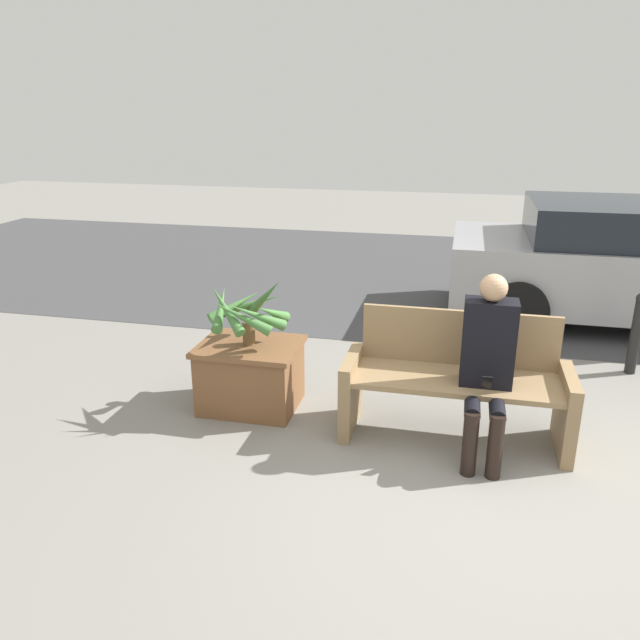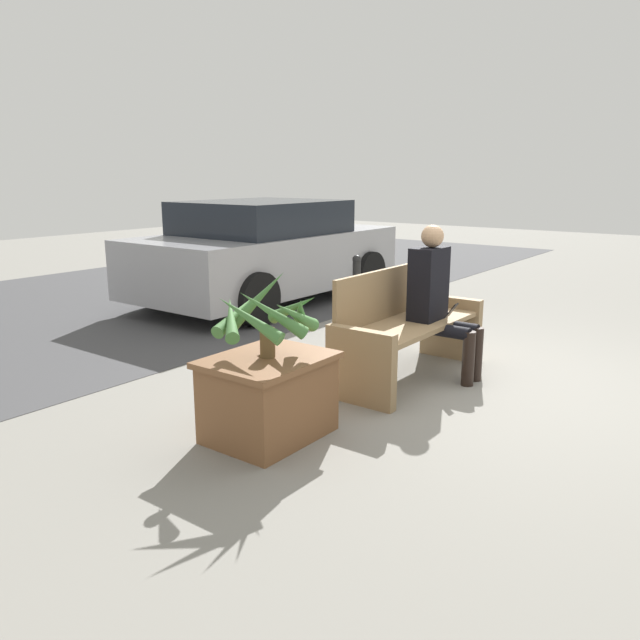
% 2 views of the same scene
% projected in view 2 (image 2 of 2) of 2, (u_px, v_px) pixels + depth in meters
% --- Properties ---
extents(ground_plane, '(30.00, 30.00, 0.00)m').
position_uv_depth(ground_plane, '(493.00, 384.00, 5.27)').
color(ground_plane, gray).
extents(road_surface, '(20.00, 6.00, 0.01)m').
position_uv_depth(road_surface, '(105.00, 304.00, 8.49)').
color(road_surface, '#424244').
rests_on(road_surface, ground_plane).
extents(bench, '(1.67, 0.60, 0.93)m').
position_uv_depth(bench, '(405.00, 329.00, 5.36)').
color(bench, '#8C704C').
rests_on(bench, ground_plane).
extents(person_seated, '(0.37, 0.60, 1.31)m').
position_uv_depth(person_seated, '(437.00, 295.00, 5.34)').
color(person_seated, black).
rests_on(person_seated, ground_plane).
extents(planter_box, '(0.82, 0.65, 0.56)m').
position_uv_depth(planter_box, '(269.00, 394.00, 4.16)').
color(planter_box, brown).
rests_on(planter_box, ground_plane).
extents(potted_plant, '(0.72, 0.72, 0.56)m').
position_uv_depth(potted_plant, '(267.00, 314.00, 4.02)').
color(potted_plant, brown).
rests_on(potted_plant, planter_box).
extents(parked_car, '(3.87, 1.98, 1.38)m').
position_uv_depth(parked_car, '(266.00, 252.00, 8.55)').
color(parked_car, '#99999E').
rests_on(parked_car, ground_plane).
extents(bollard_post, '(0.11, 0.11, 0.79)m').
position_uv_depth(bollard_post, '(356.00, 286.00, 7.53)').
color(bollard_post, black).
rests_on(bollard_post, ground_plane).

